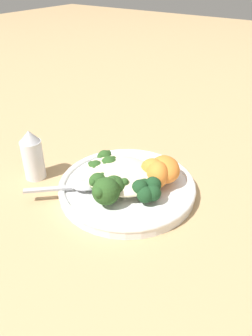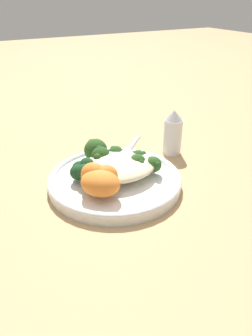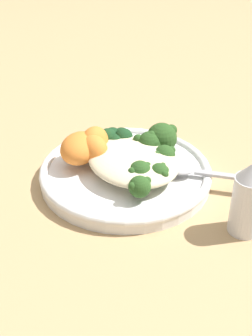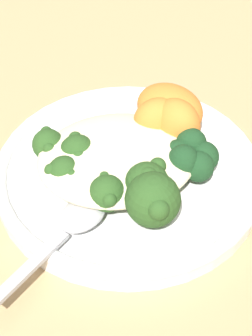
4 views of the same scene
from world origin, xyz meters
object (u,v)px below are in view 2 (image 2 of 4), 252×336
(broccoli_stalk_0, at_px, (142,168))
(broccoli_stalk_2, at_px, (131,162))
(sweet_potato_chunk_2, at_px, (105,177))
(broccoli_stalk_1, at_px, (127,167))
(sweet_potato_chunk_0, at_px, (94,176))
(quinoa_mound, at_px, (120,166))
(kale_tuft, at_px, (84,170))
(broccoli_stalk_5, at_px, (99,160))
(spoon, at_px, (126,153))
(sweet_potato_chunk_1, at_px, (100,183))
(plate, at_px, (115,180))
(broccoli_stalk_4, at_px, (99,154))
(broccoli_stalk_3, at_px, (114,159))
(salt_shaker, at_px, (173,133))

(broccoli_stalk_0, distance_m, broccoli_stalk_2, 0.03)
(broccoli_stalk_2, xyz_separation_m, sweet_potato_chunk_2, (0.07, 0.04, 0.01))
(broccoli_stalk_1, height_order, sweet_potato_chunk_0, sweet_potato_chunk_0)
(quinoa_mound, distance_m, kale_tuft, 0.06)
(broccoli_stalk_5, distance_m, spoon, 0.07)
(sweet_potato_chunk_1, bearing_deg, plate, -137.38)
(quinoa_mound, xyz_separation_m, broccoli_stalk_4, (0.01, -0.05, 0.01))
(plate, xyz_separation_m, spoon, (-0.06, -0.06, 0.01))
(broccoli_stalk_3, relative_size, broccoli_stalk_4, 0.74)
(kale_tuft, bearing_deg, sweet_potato_chunk_1, 92.86)
(quinoa_mound, xyz_separation_m, sweet_potato_chunk_2, (0.04, 0.03, 0.01))
(sweet_potato_chunk_0, height_order, kale_tuft, sweet_potato_chunk_0)
(broccoli_stalk_4, relative_size, sweet_potato_chunk_0, 2.59)
(broccoli_stalk_2, distance_m, salt_shaker, 0.14)
(sweet_potato_chunk_2, height_order, spoon, sweet_potato_chunk_2)
(broccoli_stalk_1, height_order, sweet_potato_chunk_1, sweet_potato_chunk_1)
(broccoli_stalk_2, relative_size, sweet_potato_chunk_1, 1.63)
(broccoli_stalk_1, xyz_separation_m, broccoli_stalk_2, (-0.02, -0.02, -0.00))
(broccoli_stalk_3, distance_m, broccoli_stalk_4, 0.03)
(broccoli_stalk_4, relative_size, salt_shaker, 1.24)
(broccoli_stalk_5, distance_m, sweet_potato_chunk_1, 0.09)
(broccoli_stalk_3, xyz_separation_m, spoon, (-0.04, -0.03, -0.01))
(broccoli_stalk_0, bearing_deg, quinoa_mound, 157.75)
(spoon, bearing_deg, broccoli_stalk_1, -160.26)
(sweet_potato_chunk_1, bearing_deg, broccoli_stalk_0, -165.14)
(broccoli_stalk_5, bearing_deg, spoon, -58.92)
(sweet_potato_chunk_0, height_order, sweet_potato_chunk_1, sweet_potato_chunk_0)
(broccoli_stalk_5, distance_m, kale_tuft, 0.04)
(kale_tuft, relative_size, salt_shaker, 0.50)
(broccoli_stalk_4, distance_m, sweet_potato_chunk_1, 0.11)
(broccoli_stalk_1, bearing_deg, sweet_potato_chunk_2, -159.28)
(broccoli_stalk_3, xyz_separation_m, salt_shaker, (-0.15, -0.02, 0.01))
(quinoa_mound, height_order, broccoli_stalk_5, broccoli_stalk_5)
(broccoli_stalk_3, relative_size, kale_tuft, 1.83)
(plate, height_order, sweet_potato_chunk_0, sweet_potato_chunk_0)
(sweet_potato_chunk_0, distance_m, sweet_potato_chunk_2, 0.02)
(plate, distance_m, kale_tuft, 0.06)
(broccoli_stalk_5, bearing_deg, sweet_potato_chunk_2, 173.71)
(broccoli_stalk_5, height_order, kale_tuft, broccoli_stalk_5)
(quinoa_mound, distance_m, broccoli_stalk_4, 0.05)
(sweet_potato_chunk_2, xyz_separation_m, kale_tuft, (0.02, -0.05, -0.00))
(broccoli_stalk_0, xyz_separation_m, broccoli_stalk_1, (0.02, -0.01, 0.00))
(broccoli_stalk_0, xyz_separation_m, broccoli_stalk_5, (0.06, -0.06, 0.01))
(sweet_potato_chunk_1, distance_m, spoon, 0.15)
(plate, relative_size, broccoli_stalk_0, 1.95)
(broccoli_stalk_0, distance_m, spoon, 0.08)
(plate, height_order, salt_shaker, salt_shaker)
(quinoa_mound, distance_m, spoon, 0.08)
(broccoli_stalk_1, height_order, broccoli_stalk_3, broccoli_stalk_1)
(broccoli_stalk_4, relative_size, spoon, 1.13)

